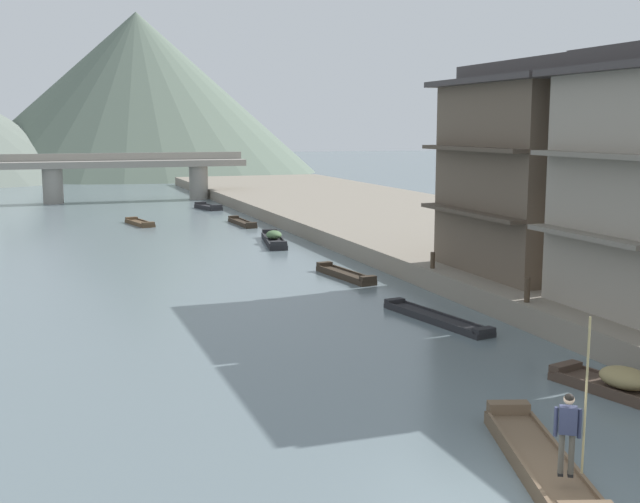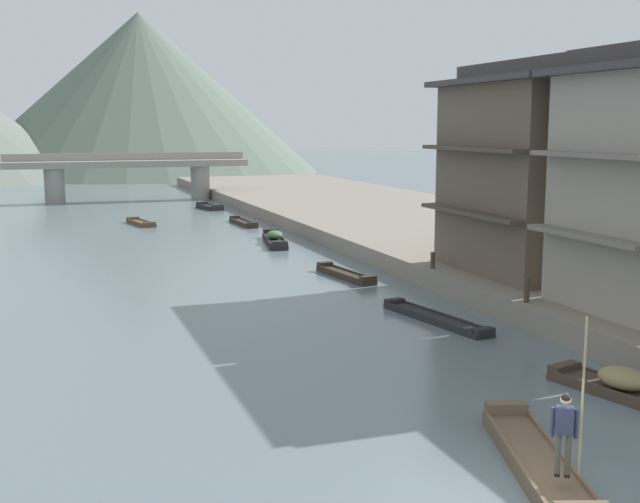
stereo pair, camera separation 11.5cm
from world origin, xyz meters
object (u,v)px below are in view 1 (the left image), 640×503
object	(u,v)px
boat_foreground_poled	(541,463)
stone_bridge	(127,171)
boat_upstream_distant	(140,223)
boatman_person	(569,424)
boat_moored_second	(274,239)
house_waterfront_tall	(538,170)
boat_moored_far	(624,386)
mooring_post_dock_mid	(527,290)
mooring_post_dock_far	(433,260)
boat_moored_nearest	(345,275)
boat_midriver_drifting	(208,207)
boat_moored_third	(242,223)
boat_midriver_upstream	(436,318)

from	to	relation	value
boat_foreground_poled	stone_bridge	distance (m)	63.87
boat_upstream_distant	boatman_person	bearing A→B (deg)	-87.13
boat_moored_second	boat_upstream_distant	bearing A→B (deg)	118.39
boat_moored_second	house_waterfront_tall	world-z (taller)	house_waterfront_tall
boat_moored_far	stone_bridge	size ratio (longest dim) A/B	0.19
boat_moored_far	boat_upstream_distant	world-z (taller)	boat_moored_far
mooring_post_dock_mid	mooring_post_dock_far	size ratio (longest dim) A/B	1.24
boat_moored_nearest	boat_midriver_drifting	world-z (taller)	boat_midriver_drifting
boat_moored_nearest	boat_moored_far	world-z (taller)	boat_moored_far
boat_moored_nearest	boat_upstream_distant	distance (m)	24.68
boat_moored_third	boat_moored_far	size ratio (longest dim) A/B	1.12
boat_moored_nearest	boat_moored_second	xyz separation A→B (m)	(-0.07, 11.71, 0.11)
boat_midriver_upstream	boat_upstream_distant	distance (m)	33.42
boat_moored_second	boat_moored_third	xyz separation A→B (m)	(0.43, 9.68, -0.12)
boat_midriver_upstream	stone_bridge	xyz separation A→B (m)	(-5.43, 51.69, 2.75)
boatman_person	boat_midriver_drifting	size ratio (longest dim) A/B	0.83
house_waterfront_tall	mooring_post_dock_far	bearing A→B (deg)	153.60
boat_midriver_upstream	mooring_post_dock_far	bearing A→B (deg)	63.96
boatman_person	boat_midriver_upstream	xyz separation A→B (m)	(4.33, 13.47, -1.46)
boat_moored_nearest	mooring_post_dock_mid	world-z (taller)	mooring_post_dock_mid
boat_moored_nearest	stone_bridge	bearing A→B (deg)	97.17
boat_moored_nearest	mooring_post_dock_mid	bearing A→B (deg)	-76.07
mooring_post_dock_mid	stone_bridge	xyz separation A→B (m)	(-8.04, 53.47, 1.53)
mooring_post_dock_far	boat_midriver_drifting	bearing A→B (deg)	93.80
boatman_person	boat_moored_nearest	xyz separation A→B (m)	(4.28, 22.43, -1.42)
mooring_post_dock_far	boatman_person	bearing A→B (deg)	-110.25
boatman_person	boat_moored_third	distance (m)	44.10
house_waterfront_tall	stone_bridge	xyz separation A→B (m)	(-11.90, 48.26, -2.33)
boat_foreground_poled	boat_midriver_drifting	world-z (taller)	boat_foreground_poled
boat_moored_third	boat_midriver_drifting	size ratio (longest dim) A/B	1.32
boatman_person	mooring_post_dock_far	world-z (taller)	boatman_person
boat_foreground_poled	boat_midriver_upstream	world-z (taller)	boat_foreground_poled
boat_upstream_distant	mooring_post_dock_mid	world-z (taller)	mooring_post_dock_mid
boat_moored_nearest	boat_moored_second	bearing A→B (deg)	90.33
boat_moored_third	mooring_post_dock_far	bearing A→B (deg)	-84.75
mooring_post_dock_mid	boat_moored_third	bearing A→B (deg)	94.09
boat_foreground_poled	boat_moored_second	distance (m)	33.00
boatman_person	stone_bridge	size ratio (longest dim) A/B	0.14
boat_moored_second	stone_bridge	size ratio (longest dim) A/B	0.26
boatman_person	stone_bridge	xyz separation A→B (m)	(-1.10, 65.16, 1.30)
boat_upstream_distant	mooring_post_dock_mid	xyz separation A→B (m)	(9.26, -34.53, 1.21)
boatman_person	boat_moored_nearest	size ratio (longest dim) A/B	0.66
boat_moored_third	boat_midriver_upstream	world-z (taller)	boat_moored_third
boat_foreground_poled	boat_midriver_upstream	distance (m)	12.72
stone_bridge	mooring_post_dock_mid	bearing A→B (deg)	-81.45
boatman_person	boat_upstream_distant	size ratio (longest dim) A/B	0.74
boat_moored_nearest	stone_bridge	distance (m)	43.15
mooring_post_dock_mid	stone_bridge	distance (m)	54.10
boat_upstream_distant	mooring_post_dock_mid	size ratio (longest dim) A/B	4.70
boat_midriver_upstream	stone_bridge	size ratio (longest dim) A/B	0.25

